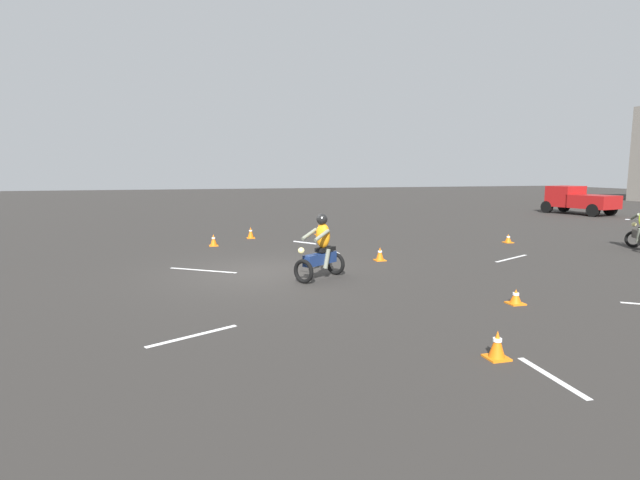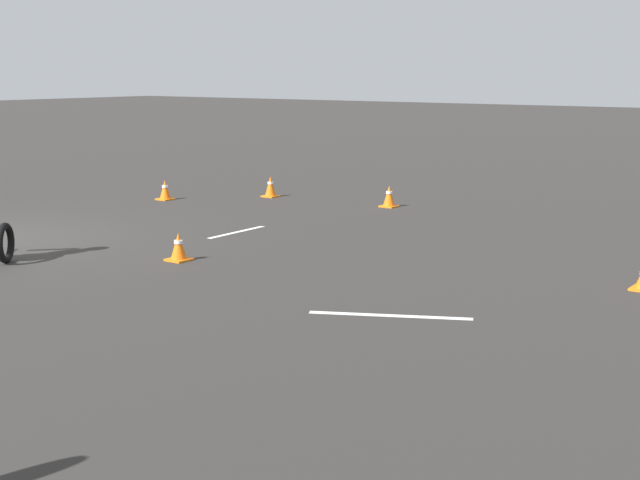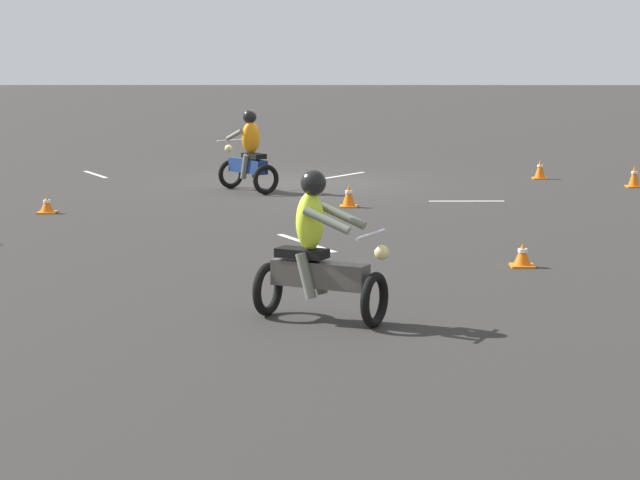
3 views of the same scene
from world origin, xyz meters
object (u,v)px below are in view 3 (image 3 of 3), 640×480
traffic_cone_mid_center (540,170)px  traffic_cone_mid_left (349,196)px  traffic_cone_far_right (47,205)px  traffic_cone_far_center (634,177)px  motorcycle_rider_background (317,256)px  traffic_cone_near_right (523,255)px  motorcycle_rider_foreground (249,156)px

traffic_cone_mid_center → traffic_cone_mid_left: 6.43m
traffic_cone_far_right → traffic_cone_far_center: 12.10m
motorcycle_rider_background → traffic_cone_far_right: (4.85, -8.60, -0.58)m
traffic_cone_mid_left → traffic_cone_far_right: bearing=8.9°
traffic_cone_near_right → traffic_cone_far_right: traffic_cone_near_right is taller
traffic_cone_mid_center → traffic_cone_mid_left: traffic_cone_mid_center is taller
motorcycle_rider_background → traffic_cone_mid_center: (-4.87, -14.18, -0.52)m
motorcycle_rider_background → traffic_cone_near_right: 4.35m
traffic_cone_far_center → traffic_cone_far_right: bearing=19.4°
motorcycle_rider_background → traffic_cone_near_right: bearing=166.5°
traffic_cone_mid_left → traffic_cone_far_right: size_ratio=1.30×
motorcycle_rider_foreground → traffic_cone_far_center: bearing=-31.2°
traffic_cone_near_right → traffic_cone_far_right: 9.27m
traffic_cone_mid_center → traffic_cone_far_right: size_ratio=1.35×
motorcycle_rider_foreground → traffic_cone_mid_left: 3.17m
traffic_cone_mid_left → traffic_cone_far_right: traffic_cone_mid_left is taller
traffic_cone_mid_center → traffic_cone_far_center: 2.31m
motorcycle_rider_foreground → traffic_cone_far_center: size_ratio=3.60×
motorcycle_rider_foreground → traffic_cone_far_right: size_ratio=5.19×
traffic_cone_mid_left → traffic_cone_far_center: size_ratio=0.91×
traffic_cone_mid_left → motorcycle_rider_background: bearing=86.8°
motorcycle_rider_background → traffic_cone_mid_center: size_ratio=3.85×
motorcycle_rider_foreground → motorcycle_rider_background: same height
motorcycle_rider_foreground → traffic_cone_far_center: motorcycle_rider_foreground is taller
motorcycle_rider_background → traffic_cone_mid_left: 9.47m
traffic_cone_far_center → motorcycle_rider_foreground: bearing=5.4°
motorcycle_rider_background → traffic_cone_far_right: motorcycle_rider_background is taller
motorcycle_rider_background → traffic_cone_far_center: motorcycle_rider_background is taller
motorcycle_rider_background → motorcycle_rider_foreground: bearing=-146.7°
motorcycle_rider_background → traffic_cone_near_right: (-2.77, -3.31, -0.57)m
motorcycle_rider_foreground → traffic_cone_mid_center: motorcycle_rider_foreground is taller
traffic_cone_near_right → traffic_cone_mid_left: size_ratio=0.79×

